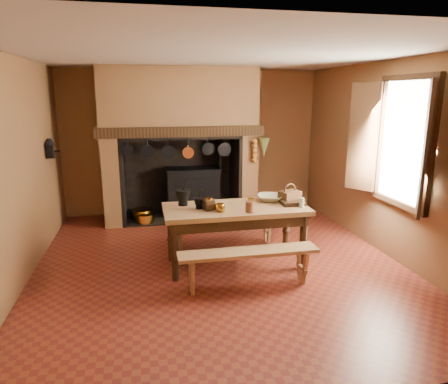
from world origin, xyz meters
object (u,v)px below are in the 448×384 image
bench_front (248,260)px  work_table (236,216)px  wicker_basket (290,196)px  iron_range (193,190)px  mixing_bowl (270,198)px  coffee_grinder (209,204)px

bench_front → work_table: bearing=90.0°
wicker_basket → work_table: bearing=165.9°
iron_range → mixing_bowl: (0.81, -2.33, 0.40)m
iron_range → coffee_grinder: 2.64m
work_table → bench_front: bearing=-90.0°
mixing_bowl → wicker_basket: wicker_basket is taller
bench_front → mixing_bowl: size_ratio=4.71×
coffee_grinder → bench_front: bearing=-76.4°
coffee_grinder → wicker_basket: size_ratio=0.61×
iron_range → mixing_bowl: iron_range is taller
bench_front → mixing_bowl: (0.55, 0.90, 0.52)m
work_table → bench_front: (0.00, -0.70, -0.35)m
mixing_bowl → wicker_basket: size_ratio=1.10×
iron_range → wicker_basket: bearing=-66.5°
mixing_bowl → wicker_basket: (0.25, -0.11, 0.04)m
wicker_basket → mixing_bowl: bearing=136.4°
bench_front → mixing_bowl: bearing=58.4°
iron_range → coffee_grinder: iron_range is taller
iron_range → mixing_bowl: bearing=-70.9°
iron_range → bench_front: bearing=-85.5°
coffee_grinder → wicker_basket: wicker_basket is taller
coffee_grinder → mixing_bowl: (0.94, 0.27, -0.03)m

